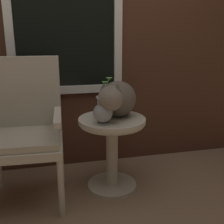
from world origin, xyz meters
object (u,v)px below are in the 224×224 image
Objects in this scene: wicker_chair at (24,126)px; cat at (117,99)px; wicker_side_table at (112,140)px; pewter_vase_with_ivy at (103,111)px.

wicker_chair reaches higher than cat.
wicker_chair is 1.79× the size of cat.
cat reaches higher than wicker_side_table.
pewter_vase_with_ivy reaches higher than wicker_side_table.
pewter_vase_with_ivy is at bearing -128.94° from wicker_side_table.
wicker_chair is 3.13× the size of pewter_vase_with_ivy.
wicker_side_table is 0.69m from wicker_chair.
wicker_side_table is at bearing -157.02° from cat.
wicker_side_table is 1.75× the size of pewter_vase_with_ivy.
cat is at bearing 44.64° from pewter_vase_with_ivy.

